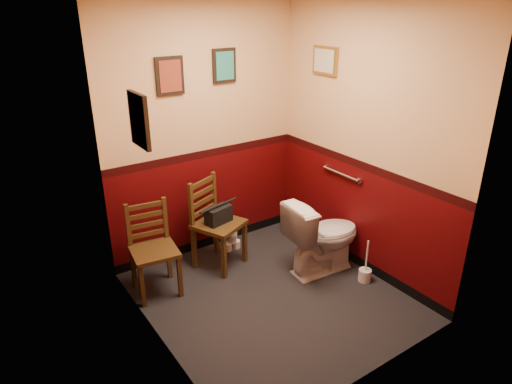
% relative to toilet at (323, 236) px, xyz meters
% --- Properties ---
extents(floor, '(2.20, 2.40, 0.00)m').
position_rel_toilet_xyz_m(floor, '(-0.72, -0.09, -0.39)').
color(floor, black).
rests_on(floor, ground).
extents(wall_back, '(2.20, 0.00, 2.70)m').
position_rel_toilet_xyz_m(wall_back, '(-0.72, 1.11, 0.96)').
color(wall_back, '#400406').
rests_on(wall_back, ground).
extents(wall_front, '(2.20, 0.00, 2.70)m').
position_rel_toilet_xyz_m(wall_front, '(-0.72, -1.29, 0.96)').
color(wall_front, '#400406').
rests_on(wall_front, ground).
extents(wall_left, '(0.00, 2.40, 2.70)m').
position_rel_toilet_xyz_m(wall_left, '(-1.82, -0.09, 0.96)').
color(wall_left, '#400406').
rests_on(wall_left, ground).
extents(wall_right, '(0.00, 2.40, 2.70)m').
position_rel_toilet_xyz_m(wall_right, '(0.38, -0.09, 0.96)').
color(wall_right, '#400406').
rests_on(wall_right, ground).
extents(grab_bar, '(0.05, 0.56, 0.06)m').
position_rel_toilet_xyz_m(grab_bar, '(0.35, 0.16, 0.56)').
color(grab_bar, silver).
rests_on(grab_bar, wall_right).
extents(framed_print_back_a, '(0.28, 0.04, 0.36)m').
position_rel_toilet_xyz_m(framed_print_back_a, '(-1.07, 1.09, 1.56)').
color(framed_print_back_a, black).
rests_on(framed_print_back_a, wall_back).
extents(framed_print_back_b, '(0.26, 0.04, 0.34)m').
position_rel_toilet_xyz_m(framed_print_back_b, '(-0.47, 1.09, 1.61)').
color(framed_print_back_b, black).
rests_on(framed_print_back_b, wall_back).
extents(framed_print_left, '(0.04, 0.30, 0.38)m').
position_rel_toilet_xyz_m(framed_print_left, '(-1.80, 0.01, 1.46)').
color(framed_print_left, black).
rests_on(framed_print_left, wall_left).
extents(framed_print_right, '(0.04, 0.34, 0.28)m').
position_rel_toilet_xyz_m(framed_print_right, '(0.36, 0.51, 1.66)').
color(framed_print_right, olive).
rests_on(framed_print_right, wall_right).
extents(toilet, '(0.84, 0.51, 0.79)m').
position_rel_toilet_xyz_m(toilet, '(0.00, 0.00, 0.00)').
color(toilet, white).
rests_on(toilet, floor).
extents(toilet_brush, '(0.13, 0.13, 0.46)m').
position_rel_toilet_xyz_m(toilet_brush, '(0.22, -0.41, -0.32)').
color(toilet_brush, silver).
rests_on(toilet_brush, floor).
extents(chair_left, '(0.47, 0.47, 0.89)m').
position_rel_toilet_xyz_m(chair_left, '(-1.56, 0.65, 0.05)').
color(chair_left, '#3D2A12').
rests_on(chair_left, floor).
extents(chair_right, '(0.59, 0.59, 0.95)m').
position_rel_toilet_xyz_m(chair_right, '(-0.84, 0.73, 0.08)').
color(chair_right, '#3D2A12').
rests_on(chair_right, floor).
extents(handbag, '(0.30, 0.20, 0.20)m').
position_rel_toilet_xyz_m(handbag, '(-0.82, 0.69, 0.19)').
color(handbag, black).
rests_on(handbag, chair_right).
extents(tp_stack, '(0.21, 0.13, 0.36)m').
position_rel_toilet_xyz_m(tp_stack, '(-0.55, 0.88, -0.24)').
color(tp_stack, silver).
rests_on(tp_stack, floor).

